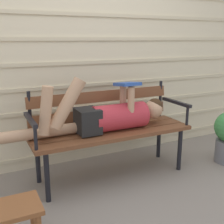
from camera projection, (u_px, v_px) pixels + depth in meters
ground_plane at (119, 182)px, 2.70m from camera, size 12.00×12.00×0.00m
house_siding at (90, 62)px, 3.03m from camera, size 4.72×0.08×2.17m
park_bench at (109, 125)px, 2.76m from camera, size 1.55×0.49×0.87m
reclining_person at (106, 115)px, 2.65m from camera, size 1.72×0.26×0.54m
footstool at (9, 216)px, 1.76m from camera, size 0.40×0.28×0.32m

